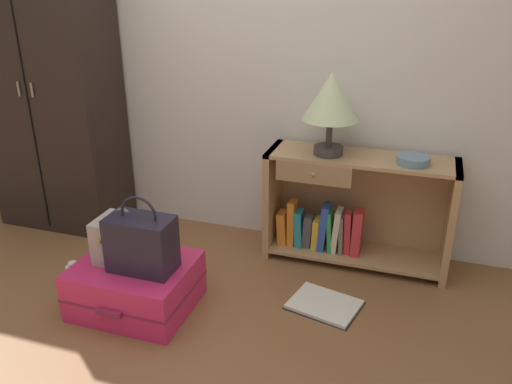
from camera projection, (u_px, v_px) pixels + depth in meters
The scene contains 11 objects.
ground_plane at pixel (142, 365), 2.44m from camera, with size 9.00×9.00×0.00m, color brown.
back_wall at pixel (246, 37), 3.23m from camera, with size 6.40×0.10×2.60m, color silver.
wardrobe at pixel (50, 82), 3.46m from camera, with size 0.84×0.47×2.00m.
bookshelf at pixel (349, 210), 3.20m from camera, with size 1.10×0.34×0.69m.
table_lamp at pixel (331, 99), 2.93m from camera, with size 0.32×0.32×0.48m.
bowl at pixel (413, 160), 2.91m from camera, with size 0.18×0.18×0.05m, color slate.
suitcase_large at pixel (136, 285), 2.81m from camera, with size 0.61×0.53×0.27m.
train_case at pixel (126, 240), 2.74m from camera, with size 0.30×0.23×0.30m.
handbag at pixel (141, 243), 2.65m from camera, with size 0.33×0.19×0.41m.
bottle at pixel (75, 277), 2.97m from camera, with size 0.08×0.08×0.18m.
open_book_on_floor at pixel (324, 305), 2.86m from camera, with size 0.43×0.36×0.02m.
Camera 1 is at (1.10, -1.66, 1.70)m, focal length 36.86 mm.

